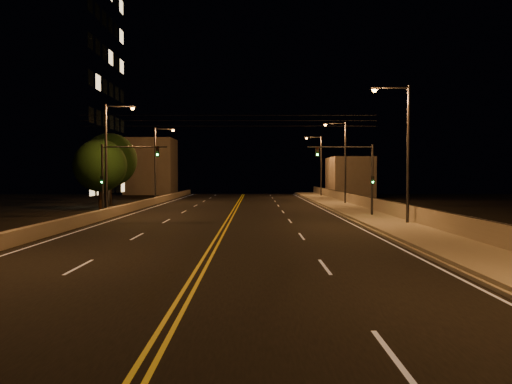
{
  "coord_description": "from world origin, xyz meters",
  "views": [
    {
      "loc": [
        1.93,
        -7.64,
        3.4
      ],
      "look_at": [
        2.0,
        18.0,
        2.5
      ],
      "focal_mm": 35.0,
      "sensor_mm": 36.0,
      "label": 1
    }
  ],
  "objects_px": {
    "tree_0": "(100,166)",
    "traffic_signal_left": "(116,171)",
    "streetlight_2": "(343,157)",
    "traffic_signal_right": "(359,171)",
    "streetlight_3": "(319,162)",
    "streetlight_5": "(109,152)",
    "building_tower": "(3,72)",
    "streetlight_6": "(157,159)",
    "streetlight_1": "(404,146)",
    "tree_1": "(110,160)"
  },
  "relations": [
    {
      "from": "streetlight_5",
      "to": "traffic_signal_left",
      "type": "distance_m",
      "value": 3.06
    },
    {
      "from": "streetlight_6",
      "to": "building_tower",
      "type": "bearing_deg",
      "value": -168.62
    },
    {
      "from": "streetlight_3",
      "to": "streetlight_6",
      "type": "distance_m",
      "value": 25.11
    },
    {
      "from": "streetlight_2",
      "to": "traffic_signal_right",
      "type": "bearing_deg",
      "value": -95.65
    },
    {
      "from": "streetlight_6",
      "to": "tree_1",
      "type": "relative_size",
      "value": 1.15
    },
    {
      "from": "streetlight_1",
      "to": "traffic_signal_right",
      "type": "relative_size",
      "value": 1.59
    },
    {
      "from": "building_tower",
      "to": "streetlight_1",
      "type": "bearing_deg",
      "value": -33.45
    },
    {
      "from": "traffic_signal_right",
      "to": "streetlight_1",
      "type": "bearing_deg",
      "value": -76.2
    },
    {
      "from": "traffic_signal_left",
      "to": "streetlight_5",
      "type": "bearing_deg",
      "value": 116.48
    },
    {
      "from": "streetlight_3",
      "to": "tree_0",
      "type": "bearing_deg",
      "value": -132.42
    },
    {
      "from": "traffic_signal_right",
      "to": "tree_0",
      "type": "distance_m",
      "value": 24.39
    },
    {
      "from": "streetlight_6",
      "to": "traffic_signal_left",
      "type": "bearing_deg",
      "value": -87.03
    },
    {
      "from": "building_tower",
      "to": "tree_1",
      "type": "distance_m",
      "value": 16.77
    },
    {
      "from": "streetlight_6",
      "to": "traffic_signal_left",
      "type": "distance_m",
      "value": 22.49
    },
    {
      "from": "streetlight_1",
      "to": "streetlight_5",
      "type": "relative_size",
      "value": 1.0
    },
    {
      "from": "traffic_signal_left",
      "to": "tree_0",
      "type": "relative_size",
      "value": 0.85
    },
    {
      "from": "streetlight_5",
      "to": "building_tower",
      "type": "height_order",
      "value": "building_tower"
    },
    {
      "from": "tree_1",
      "to": "tree_0",
      "type": "bearing_deg",
      "value": -80.89
    },
    {
      "from": "traffic_signal_left",
      "to": "streetlight_2",
      "type": "bearing_deg",
      "value": 37.95
    },
    {
      "from": "streetlight_5",
      "to": "building_tower",
      "type": "bearing_deg",
      "value": 135.48
    },
    {
      "from": "tree_0",
      "to": "traffic_signal_left",
      "type": "bearing_deg",
      "value": -65.96
    },
    {
      "from": "streetlight_2",
      "to": "building_tower",
      "type": "distance_m",
      "value": 39.77
    },
    {
      "from": "traffic_signal_left",
      "to": "building_tower",
      "type": "height_order",
      "value": "building_tower"
    },
    {
      "from": "streetlight_6",
      "to": "traffic_signal_right",
      "type": "bearing_deg",
      "value": -48.42
    },
    {
      "from": "streetlight_2",
      "to": "traffic_signal_right",
      "type": "distance_m",
      "value": 15.97
    },
    {
      "from": "traffic_signal_left",
      "to": "tree_0",
      "type": "xyz_separation_m",
      "value": [
        -3.98,
        8.92,
        0.59
      ]
    },
    {
      "from": "streetlight_1",
      "to": "tree_0",
      "type": "xyz_separation_m",
      "value": [
        -24.26,
        15.29,
        -1.01
      ]
    },
    {
      "from": "streetlight_6",
      "to": "tree_0",
      "type": "distance_m",
      "value": 13.81
    },
    {
      "from": "building_tower",
      "to": "tree_1",
      "type": "height_order",
      "value": "building_tower"
    },
    {
      "from": "streetlight_1",
      "to": "building_tower",
      "type": "bearing_deg",
      "value": 146.55
    },
    {
      "from": "streetlight_2",
      "to": "tree_1",
      "type": "relative_size",
      "value": 1.15
    },
    {
      "from": "traffic_signal_left",
      "to": "building_tower",
      "type": "bearing_deg",
      "value": 133.63
    },
    {
      "from": "streetlight_1",
      "to": "streetlight_5",
      "type": "distance_m",
      "value": 23.14
    },
    {
      "from": "streetlight_3",
      "to": "tree_1",
      "type": "distance_m",
      "value": 31.99
    },
    {
      "from": "streetlight_6",
      "to": "tree_0",
      "type": "height_order",
      "value": "streetlight_6"
    },
    {
      "from": "streetlight_3",
      "to": "building_tower",
      "type": "relative_size",
      "value": 0.29
    },
    {
      "from": "tree_1",
      "to": "traffic_signal_left",
      "type": "bearing_deg",
      "value": -72.28
    },
    {
      "from": "streetlight_6",
      "to": "streetlight_2",
      "type": "bearing_deg",
      "value": -17.09
    },
    {
      "from": "streetlight_1",
      "to": "streetlight_5",
      "type": "xyz_separation_m",
      "value": [
        -21.44,
        8.7,
        0.0
      ]
    },
    {
      "from": "traffic_signal_right",
      "to": "streetlight_2",
      "type": "bearing_deg",
      "value": 84.35
    },
    {
      "from": "streetlight_2",
      "to": "tree_0",
      "type": "bearing_deg",
      "value": -164.15
    },
    {
      "from": "streetlight_5",
      "to": "streetlight_6",
      "type": "relative_size",
      "value": 1.0
    },
    {
      "from": "traffic_signal_right",
      "to": "streetlight_6",
      "type": "bearing_deg",
      "value": 131.58
    },
    {
      "from": "streetlight_3",
      "to": "streetlight_6",
      "type": "height_order",
      "value": "same"
    },
    {
      "from": "traffic_signal_right",
      "to": "traffic_signal_left",
      "type": "distance_m",
      "value": 18.72
    },
    {
      "from": "traffic_signal_right",
      "to": "tree_1",
      "type": "xyz_separation_m",
      "value": [
        -23.83,
        16.02,
        1.33
      ]
    },
    {
      "from": "streetlight_2",
      "to": "streetlight_6",
      "type": "bearing_deg",
      "value": 162.91
    },
    {
      "from": "streetlight_3",
      "to": "traffic_signal_left",
      "type": "bearing_deg",
      "value": -119.76
    },
    {
      "from": "traffic_signal_left",
      "to": "tree_1",
      "type": "relative_size",
      "value": 0.72
    },
    {
      "from": "streetlight_2",
      "to": "streetlight_3",
      "type": "bearing_deg",
      "value": 90.0
    }
  ]
}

